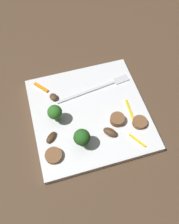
# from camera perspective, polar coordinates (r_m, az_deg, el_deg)

# --- Properties ---
(ground_plane) EXTENTS (1.40, 1.40, 0.00)m
(ground_plane) POSITION_cam_1_polar(r_m,az_deg,el_deg) (0.54, 0.00, -0.84)
(ground_plane) COLOR #4C3826
(plate) EXTENTS (0.25, 0.25, 0.02)m
(plate) POSITION_cam_1_polar(r_m,az_deg,el_deg) (0.53, 0.00, -0.42)
(plate) COLOR white
(plate) RESTS_ON ground_plane
(fork) EXTENTS (0.18, 0.04, 0.00)m
(fork) POSITION_cam_1_polar(r_m,az_deg,el_deg) (0.56, 2.30, 5.87)
(fork) COLOR silver
(fork) RESTS_ON plate
(broccoli_floret_0) EXTENTS (0.03, 0.03, 0.05)m
(broccoli_floret_0) POSITION_cam_1_polar(r_m,az_deg,el_deg) (0.46, -1.84, -6.13)
(broccoli_floret_0) COLOR #296420
(broccoli_floret_0) RESTS_ON plate
(broccoli_floret_1) EXTENTS (0.03, 0.03, 0.05)m
(broccoli_floret_1) POSITION_cam_1_polar(r_m,az_deg,el_deg) (0.49, -8.35, 0.10)
(broccoli_floret_1) COLOR #347525
(broccoli_floret_1) RESTS_ON plate
(sausage_slice_0) EXTENTS (0.04, 0.04, 0.02)m
(sausage_slice_0) POSITION_cam_1_polar(r_m,az_deg,el_deg) (0.51, 6.67, -1.79)
(sausage_slice_0) COLOR brown
(sausage_slice_0) RESTS_ON plate
(sausage_slice_1) EXTENTS (0.04, 0.04, 0.01)m
(sausage_slice_1) POSITION_cam_1_polar(r_m,az_deg,el_deg) (0.52, 11.93, -2.44)
(sausage_slice_1) COLOR brown
(sausage_slice_1) RESTS_ON plate
(sausage_slice_2) EXTENTS (0.04, 0.04, 0.01)m
(sausage_slice_2) POSITION_cam_1_polar(r_m,az_deg,el_deg) (0.48, -8.58, -10.27)
(sausage_slice_2) COLOR brown
(sausage_slice_2) RESTS_ON plate
(mushroom_0) EXTENTS (0.03, 0.03, 0.01)m
(mushroom_0) POSITION_cam_1_polar(r_m,az_deg,el_deg) (0.50, -9.17, -6.01)
(mushroom_0) COLOR #422B19
(mushroom_0) RESTS_ON plate
(mushroom_1) EXTENTS (0.02, 0.03, 0.01)m
(mushroom_1) POSITION_cam_1_polar(r_m,az_deg,el_deg) (0.54, -8.57, 3.54)
(mushroom_1) COLOR #4C331E
(mushroom_1) RESTS_ON plate
(mushroom_2) EXTENTS (0.03, 0.03, 0.01)m
(mushroom_2) POSITION_cam_1_polar(r_m,az_deg,el_deg) (0.50, 4.95, -4.81)
(mushroom_2) COLOR #4C331E
(mushroom_2) RESTS_ON plate
(pepper_strip_0) EXTENTS (0.03, 0.04, 0.00)m
(pepper_strip_0) POSITION_cam_1_polar(r_m,az_deg,el_deg) (0.57, -11.50, 5.81)
(pepper_strip_0) COLOR orange
(pepper_strip_0) RESTS_ON plate
(pepper_strip_2) EXTENTS (0.01, 0.05, 0.00)m
(pepper_strip_2) POSITION_cam_1_polar(r_m,az_deg,el_deg) (0.53, 9.55, 0.54)
(pepper_strip_2) COLOR yellow
(pepper_strip_2) RESTS_ON plate
(pepper_strip_3) EXTENTS (0.03, 0.04, 0.00)m
(pepper_strip_3) POSITION_cam_1_polar(r_m,az_deg,el_deg) (0.50, 11.37, -6.69)
(pepper_strip_3) COLOR yellow
(pepper_strip_3) RESTS_ON plate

